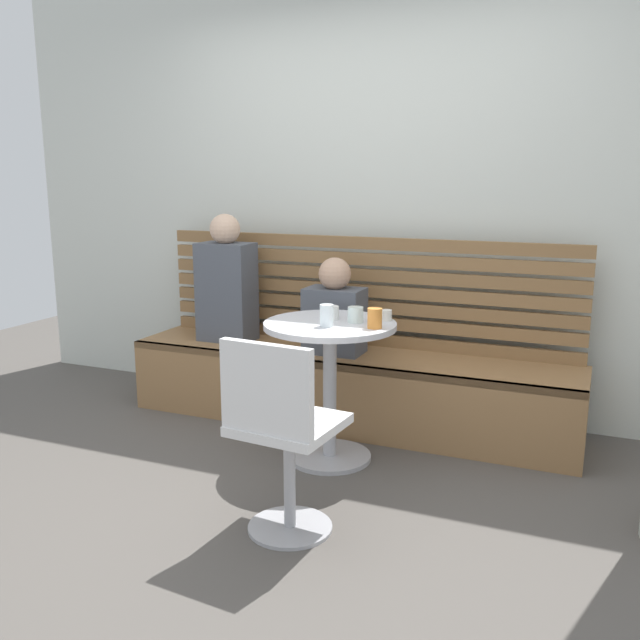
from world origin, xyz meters
The scene contains 13 objects.
ground centered at (0.00, 0.00, 0.00)m, with size 8.00×8.00×0.00m, color #514C47.
back_wall centered at (0.00, 1.64, 1.45)m, with size 5.20×0.10×2.90m, color silver.
booth_bench centered at (0.00, 1.20, 0.22)m, with size 2.70×0.52×0.44m.
booth_backrest centered at (0.00, 1.44, 0.78)m, with size 2.65×0.04×0.67m.
cafe_table centered at (0.10, 0.67, 0.52)m, with size 0.68×0.68×0.74m.
white_chair centered at (0.22, -0.14, 0.46)m, with size 0.43×0.43×0.85m.
person_adult centered at (-0.82, 1.21, 0.80)m, with size 0.34×0.22×0.80m.
person_child_left centered at (-0.08, 1.18, 0.69)m, with size 0.34×0.22×0.57m.
cup_water_clear centered at (0.12, 0.58, 0.80)m, with size 0.07×0.07×0.11m, color white.
cup_ceramic_white centered at (0.08, 0.74, 0.78)m, with size 0.08×0.08×0.07m, color white.
cup_espresso_small centered at (0.35, 0.83, 0.77)m, with size 0.06×0.06×0.06m, color silver.
cup_glass_short centered at (0.22, 0.72, 0.78)m, with size 0.08×0.08×0.08m, color silver.
cup_tumbler_orange centered at (0.35, 0.63, 0.79)m, with size 0.07×0.07×0.10m, color orange.
Camera 1 is at (1.37, -2.48, 1.47)m, focal length 38.33 mm.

